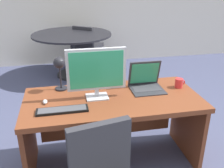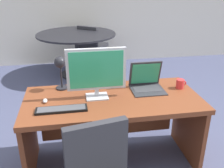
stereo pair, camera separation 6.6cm
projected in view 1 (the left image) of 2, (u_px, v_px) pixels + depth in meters
name	position (u px, v px, depth m)	size (l,w,h in m)	color
ground	(94.00, 98.00, 3.94)	(12.00, 12.00, 0.00)	#474C6B
desk	(112.00, 114.00, 2.42)	(1.61, 0.75, 0.73)	brown
monitor	(96.00, 71.00, 2.21)	(0.53, 0.16, 0.46)	#B7BABF
laptop	(146.00, 80.00, 2.48)	(0.32, 0.28, 0.27)	#2D2D33
keyboard	(62.00, 110.00, 2.07)	(0.42, 0.11, 0.02)	black
mouse	(45.00, 102.00, 2.20)	(0.04, 0.07, 0.03)	#B7BABF
desk_lamp	(60.00, 67.00, 2.36)	(0.12, 0.15, 0.34)	black
coffee_mug	(179.00, 83.00, 2.50)	(0.10, 0.08, 0.09)	red
meeting_table	(72.00, 44.00, 4.61)	(1.43, 1.43, 0.80)	black
meeting_chair_near	(88.00, 50.00, 5.16)	(0.64, 0.65, 0.86)	black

